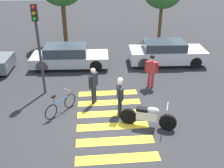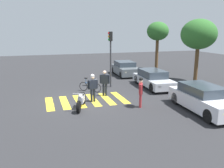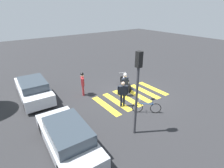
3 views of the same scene
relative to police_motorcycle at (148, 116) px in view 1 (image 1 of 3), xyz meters
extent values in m
plane|color=#2B2B2D|center=(-1.36, 0.56, -0.47)|extent=(60.00, 60.00, 0.00)
cylinder|color=black|center=(0.73, -0.27, -0.13)|extent=(0.68, 0.37, 0.67)
cylinder|color=black|center=(-0.72, 0.27, -0.13)|extent=(0.68, 0.37, 0.67)
cube|color=silver|center=(-0.04, 0.02, 0.05)|extent=(0.85, 0.54, 0.36)
ellipsoid|color=silver|center=(0.17, -0.07, 0.32)|extent=(0.53, 0.39, 0.24)
cube|color=black|center=(-0.23, 0.08, 0.29)|extent=(0.50, 0.38, 0.12)
cylinder|color=#A5A5AD|center=(0.66, -0.25, 0.57)|extent=(0.25, 0.59, 0.04)
torus|color=black|center=(-3.12, 1.69, -0.14)|extent=(0.46, 0.53, 0.66)
torus|color=black|center=(-3.83, 0.86, -0.14)|extent=(0.46, 0.53, 0.66)
cylinder|color=#1E4C8C|center=(-3.47, 1.27, 0.14)|extent=(0.59, 0.67, 0.04)
cylinder|color=#1E4C8C|center=(-3.69, 1.02, 0.31)|extent=(0.05, 0.05, 0.34)
cube|color=black|center=(-3.69, 1.02, 0.49)|extent=(0.21, 0.22, 0.06)
cylinder|color=#99999E|center=(-3.19, 1.60, 0.46)|extent=(0.37, 0.32, 0.03)
cylinder|color=#1E232D|center=(-2.00, 2.05, -0.04)|extent=(0.14, 0.14, 0.85)
cylinder|color=#1E232D|center=(-2.09, 1.89, -0.04)|extent=(0.14, 0.14, 0.85)
cube|color=#1E232D|center=(-2.05, 1.97, 0.69)|extent=(0.42, 0.53, 0.61)
sphere|color=beige|center=(-2.05, 1.97, 1.15)|extent=(0.23, 0.23, 0.23)
cylinder|color=#1E232D|center=(-1.90, 2.23, 0.69)|extent=(0.09, 0.09, 0.57)
cylinder|color=#1E232D|center=(-2.20, 1.71, 0.69)|extent=(0.09, 0.09, 0.57)
cylinder|color=#1E232D|center=(-1.00, 1.00, -0.06)|extent=(0.14, 0.14, 0.81)
cylinder|color=#1E232D|center=(-0.99, 0.82, -0.06)|extent=(0.14, 0.14, 0.81)
cube|color=#1E232D|center=(-0.99, 0.91, 0.63)|extent=(0.24, 0.49, 0.57)
sphere|color=beige|center=(-0.99, 0.91, 1.06)|extent=(0.22, 0.22, 0.22)
cylinder|color=#1E232D|center=(-1.02, 1.19, 0.63)|extent=(0.09, 0.09, 0.54)
cylinder|color=#1E232D|center=(-0.97, 0.63, 0.63)|extent=(0.09, 0.09, 0.54)
sphere|color=white|center=(-0.99, 0.91, 1.16)|extent=(0.23, 0.23, 0.23)
cylinder|color=#B22D33|center=(0.94, 3.24, -0.06)|extent=(0.14, 0.14, 0.81)
cylinder|color=#B22D33|center=(0.78, 3.31, -0.06)|extent=(0.14, 0.14, 0.81)
cube|color=#B22D33|center=(0.86, 3.27, 0.63)|extent=(0.51, 0.37, 0.58)
sphere|color=beige|center=(0.86, 3.27, 1.07)|extent=(0.22, 0.22, 0.22)
cylinder|color=#B22D33|center=(1.13, 3.16, 0.63)|extent=(0.09, 0.09, 0.55)
cylinder|color=#B22D33|center=(0.60, 3.38, 0.63)|extent=(0.09, 0.09, 0.55)
sphere|color=black|center=(0.86, 3.27, 1.17)|extent=(0.23, 0.23, 0.23)
cube|color=yellow|center=(-1.36, -1.69, -0.46)|extent=(2.86, 0.45, 0.01)
cube|color=yellow|center=(-1.36, -0.79, -0.46)|extent=(2.86, 0.45, 0.01)
cube|color=yellow|center=(-1.36, 0.11, -0.46)|extent=(2.86, 0.45, 0.01)
cube|color=yellow|center=(-1.36, 1.01, -0.46)|extent=(2.86, 0.45, 0.01)
cube|color=yellow|center=(-1.36, 1.91, -0.46)|extent=(2.86, 0.45, 0.01)
cube|color=yellow|center=(-1.36, 2.81, -0.46)|extent=(2.86, 0.45, 0.01)
cylinder|color=black|center=(-7.29, 6.72, -0.16)|extent=(0.62, 0.25, 0.61)
cube|color=#F2EDCC|center=(-6.70, 6.46, 0.17)|extent=(0.09, 0.20, 0.12)
cube|color=#F2EDCC|center=(-6.75, 5.28, 0.17)|extent=(0.09, 0.20, 0.12)
cylinder|color=black|center=(-1.77, 6.96, -0.11)|extent=(0.72, 0.25, 0.71)
cylinder|color=black|center=(-1.85, 5.43, -0.11)|extent=(0.72, 0.25, 0.71)
cylinder|color=black|center=(-4.83, 7.11, -0.11)|extent=(0.72, 0.25, 0.71)
cylinder|color=black|center=(-4.91, 5.57, -0.11)|extent=(0.72, 0.25, 0.71)
cube|color=#B7BAC1|center=(-3.34, 6.27, 0.02)|extent=(4.58, 1.97, 0.58)
cube|color=#333D47|center=(-3.56, 6.28, 0.58)|extent=(2.50, 1.66, 0.55)
cube|color=#F2EDCC|center=(-1.10, 6.72, 0.10)|extent=(0.09, 0.20, 0.12)
cube|color=#F2EDCC|center=(-1.16, 5.60, 0.10)|extent=(0.09, 0.20, 0.12)
cylinder|color=black|center=(4.12, 6.97, -0.12)|extent=(0.71, 0.25, 0.70)
cylinder|color=black|center=(4.04, 5.39, -0.12)|extent=(0.71, 0.25, 0.70)
cylinder|color=black|center=(1.04, 7.12, -0.12)|extent=(0.71, 0.25, 0.70)
cylinder|color=black|center=(0.96, 5.54, -0.12)|extent=(0.71, 0.25, 0.70)
cube|color=silver|center=(2.54, 6.26, 0.10)|extent=(4.61, 2.02, 0.74)
cube|color=#333D47|center=(2.31, 6.27, 0.71)|extent=(2.52, 1.70, 0.49)
cube|color=#F2EDCC|center=(4.79, 6.73, 0.21)|extent=(0.09, 0.20, 0.12)
cube|color=#F2EDCC|center=(4.74, 5.58, 0.21)|extent=(0.09, 0.20, 0.12)
cylinder|color=#38383D|center=(-4.42, 3.13, 1.30)|extent=(0.12, 0.12, 3.54)
cube|color=black|center=(-4.42, 3.13, 3.42)|extent=(0.25, 0.25, 0.70)
sphere|color=red|center=(-4.43, 3.00, 3.65)|extent=(0.16, 0.16, 0.16)
sphere|color=orange|center=(-4.43, 3.00, 3.42)|extent=(0.16, 0.16, 0.16)
sphere|color=green|center=(-4.43, 3.00, 3.19)|extent=(0.16, 0.16, 0.16)
cylinder|color=brown|center=(-3.91, 10.55, 1.00)|extent=(0.31, 0.31, 2.93)
cylinder|color=brown|center=(3.15, 10.55, 0.85)|extent=(0.24, 0.24, 2.63)
camera|label=1|loc=(-2.13, -8.10, 5.71)|focal=40.97mm
camera|label=2|loc=(12.64, -2.18, 3.85)|focal=37.54mm
camera|label=3|loc=(-9.55, 8.31, 5.49)|focal=28.02mm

